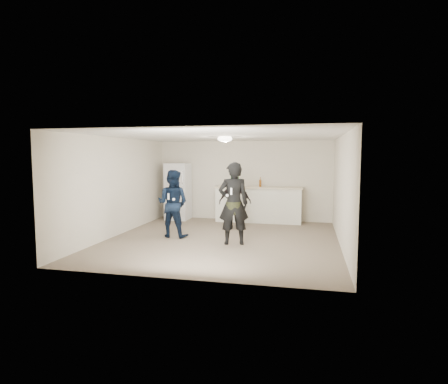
% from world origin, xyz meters
% --- Properties ---
extents(floor, '(6.00, 6.00, 0.00)m').
position_xyz_m(floor, '(0.00, 0.00, 0.00)').
color(floor, '#6B5B4C').
rests_on(floor, ground).
extents(ceiling, '(6.00, 6.00, 0.00)m').
position_xyz_m(ceiling, '(0.00, 0.00, 2.50)').
color(ceiling, silver).
rests_on(ceiling, wall_back).
extents(wall_back, '(6.00, 0.00, 6.00)m').
position_xyz_m(wall_back, '(0.00, 3.00, 1.25)').
color(wall_back, beige).
rests_on(wall_back, floor).
extents(wall_front, '(6.00, 0.00, 6.00)m').
position_xyz_m(wall_front, '(0.00, -3.00, 1.25)').
color(wall_front, beige).
rests_on(wall_front, floor).
extents(wall_left, '(0.00, 6.00, 6.00)m').
position_xyz_m(wall_left, '(-2.75, 0.00, 1.25)').
color(wall_left, beige).
rests_on(wall_left, floor).
extents(wall_right, '(0.00, 6.00, 6.00)m').
position_xyz_m(wall_right, '(2.75, 0.00, 1.25)').
color(wall_right, beige).
rests_on(wall_right, floor).
extents(counter, '(2.60, 0.56, 1.05)m').
position_xyz_m(counter, '(0.53, 2.67, 0.53)').
color(counter, white).
rests_on(counter, floor).
extents(counter_top, '(2.68, 0.64, 0.04)m').
position_xyz_m(counter_top, '(0.53, 2.67, 1.07)').
color(counter_top, beige).
rests_on(counter_top, counter).
extents(fridge, '(0.70, 0.70, 1.80)m').
position_xyz_m(fridge, '(-2.06, 2.60, 0.90)').
color(fridge, white).
rests_on(fridge, floor).
extents(fridge_handle, '(0.02, 0.02, 0.60)m').
position_xyz_m(fridge_handle, '(-1.78, 2.23, 1.30)').
color(fridge_handle, '#B7B7BC').
rests_on(fridge_handle, fridge).
extents(ceiling_dome, '(0.36, 0.36, 0.16)m').
position_xyz_m(ceiling_dome, '(0.00, 0.30, 2.45)').
color(ceiling_dome, white).
rests_on(ceiling_dome, ceiling).
extents(shaker, '(0.08, 0.08, 0.17)m').
position_xyz_m(shaker, '(-0.42, 2.58, 1.18)').
color(shaker, silver).
rests_on(shaker, counter_top).
extents(man, '(0.87, 0.70, 1.69)m').
position_xyz_m(man, '(-1.29, 0.08, 0.84)').
color(man, '#0E203D').
rests_on(man, floor).
extents(woman, '(0.80, 0.64, 1.90)m').
position_xyz_m(woman, '(0.35, -0.37, 0.95)').
color(woman, black).
rests_on(woman, floor).
extents(camo_shorts, '(0.34, 0.34, 0.28)m').
position_xyz_m(camo_shorts, '(0.35, -0.37, 0.85)').
color(camo_shorts, '#2D3317').
rests_on(camo_shorts, woman).
extents(spectator, '(0.92, 0.47, 1.52)m').
position_xyz_m(spectator, '(0.05, 1.36, 0.76)').
color(spectator, black).
rests_on(spectator, floor).
extents(remote_man, '(0.04, 0.04, 0.15)m').
position_xyz_m(remote_man, '(-1.29, -0.20, 1.05)').
color(remote_man, white).
rests_on(remote_man, man).
extents(nunchuk_man, '(0.07, 0.07, 0.07)m').
position_xyz_m(nunchuk_man, '(-1.17, -0.17, 0.98)').
color(nunchuk_man, white).
rests_on(nunchuk_man, man).
extents(remote_woman, '(0.04, 0.04, 0.15)m').
position_xyz_m(remote_woman, '(0.35, -0.62, 1.25)').
color(remote_woman, white).
rests_on(remote_woman, woman).
extents(nunchuk_woman, '(0.07, 0.07, 0.07)m').
position_xyz_m(nunchuk_woman, '(0.25, -0.59, 1.15)').
color(nunchuk_woman, silver).
rests_on(nunchuk_woman, woman).
extents(bottle_cluster, '(0.98, 0.31, 0.25)m').
position_xyz_m(bottle_cluster, '(0.02, 2.67, 1.21)').
color(bottle_cluster, '#12421F').
rests_on(bottle_cluster, counter_top).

